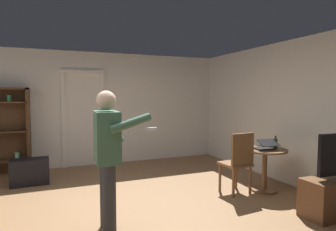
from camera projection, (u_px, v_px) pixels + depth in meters
The scene contains 11 objects.
ground_plane at pixel (117, 219), 3.66m from camera, with size 6.85×6.85×0.00m, color olive.
wall_back at pixel (87, 109), 6.42m from camera, with size 6.47×0.12×2.54m, color silver.
wall_right at pixel (305, 114), 4.76m from camera, with size 0.12×6.31×2.54m, color silver.
doorway_frame at pixel (84, 111), 6.32m from camera, with size 0.93×0.08×2.13m.
bookshelf at pixel (3, 128), 5.62m from camera, with size 0.98×0.32×1.73m.
side_table at pixel (265, 162), 4.70m from camera, with size 0.71×0.71×0.70m.
laptop at pixel (265, 146), 4.63m from camera, with size 0.35×0.35×0.17m.
bottle_on_table at pixel (275, 144), 4.66m from camera, with size 0.06×0.06×0.22m.
wooden_chair at pixel (238, 160), 4.55m from camera, with size 0.45×0.45×0.99m.
person_blue_shirt at pixel (108, 151), 3.27m from camera, with size 0.64×0.63×1.64m.
suitcase_dark at pixel (30, 172), 5.04m from camera, with size 0.63×0.32×0.46m, color black.
Camera 1 is at (-0.74, -3.53, 1.59)m, focal length 30.57 mm.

